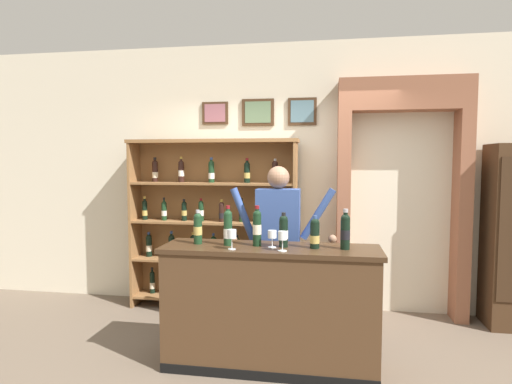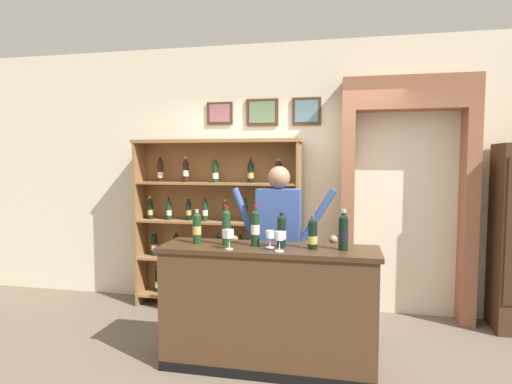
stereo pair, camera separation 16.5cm
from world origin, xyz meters
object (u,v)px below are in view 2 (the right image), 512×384
at_px(tasting_bottle_rosso, 282,231).
at_px(wine_shelf, 218,219).
at_px(tasting_bottle_bianco, 255,227).
at_px(tasting_bottle_grappa, 343,231).
at_px(tasting_bottle_chianti, 197,227).
at_px(wine_glass_left, 270,236).
at_px(tasting_bottle_riserva, 313,234).
at_px(wine_glass_center, 279,237).
at_px(tasting_counter, 268,308).
at_px(wine_glass_right, 229,234).
at_px(tasting_bottle_vin_santo, 226,227).
at_px(shopkeeper, 279,234).

bearing_deg(tasting_bottle_rosso, wine_shelf, 125.69).
bearing_deg(tasting_bottle_rosso, tasting_bottle_bianco, 177.29).
distance_m(tasting_bottle_rosso, tasting_bottle_grappa, 0.50).
relative_size(tasting_bottle_chianti, tasting_bottle_grappa, 0.90).
bearing_deg(wine_glass_left, tasting_bottle_rosso, 22.63).
relative_size(tasting_bottle_riserva, tasting_bottle_grappa, 0.82).
relative_size(wine_shelf, wine_glass_center, 12.47).
bearing_deg(tasting_bottle_riserva, wine_shelf, 132.02).
xyz_separation_m(tasting_counter, wine_glass_left, (0.02, -0.03, 0.62)).
distance_m(wine_shelf, wine_glass_right, 1.61).
height_order(tasting_counter, tasting_bottle_rosso, tasting_bottle_rosso).
relative_size(tasting_counter, tasting_bottle_rosso, 6.31).
height_order(tasting_bottle_chianti, wine_glass_left, tasting_bottle_chianti).
bearing_deg(wine_shelf, wine_glass_right, -69.62).
bearing_deg(tasting_bottle_riserva, tasting_bottle_chianti, 178.51).
relative_size(tasting_bottle_chianti, tasting_bottle_vin_santo, 0.87).
xyz_separation_m(shopkeeper, tasting_bottle_riserva, (0.36, -0.56, 0.11)).
relative_size(tasting_bottle_bianco, tasting_bottle_grappa, 1.04).
distance_m(tasting_bottle_grappa, wine_glass_center, 0.52).
relative_size(tasting_counter, tasting_bottle_vin_santo, 5.36).
xyz_separation_m(tasting_bottle_bianco, wine_glass_left, (0.13, -0.05, -0.06)).
relative_size(wine_shelf, tasting_bottle_vin_santo, 5.87).
height_order(tasting_counter, shopkeeper, shopkeeper).
bearing_deg(wine_glass_right, shopkeeper, 67.39).
relative_size(wine_shelf, tasting_counter, 1.10).
bearing_deg(tasting_bottle_bianco, tasting_bottle_chianti, 179.91).
height_order(wine_shelf, shopkeeper, wine_shelf).
bearing_deg(wine_glass_left, wine_glass_center, -51.91).
relative_size(tasting_bottle_bianco, wine_glass_center, 2.13).
height_order(wine_glass_right, wine_glass_center, wine_glass_right).
bearing_deg(wine_glass_right, tasting_bottle_chianti, 152.29).
xyz_separation_m(tasting_bottle_riserva, tasting_bottle_grappa, (0.24, 0.01, 0.03)).
height_order(wine_shelf, tasting_bottle_riserva, wine_shelf).
bearing_deg(tasting_bottle_chianti, tasting_bottle_riserva, -1.49).
height_order(tasting_counter, tasting_bottle_vin_santo, tasting_bottle_vin_santo).
relative_size(tasting_bottle_grappa, wine_glass_left, 2.30).
relative_size(tasting_bottle_vin_santo, wine_glass_left, 2.37).
bearing_deg(wine_glass_right, tasting_bottle_bianco, 44.99).
bearing_deg(wine_glass_left, shopkeeper, 91.50).
bearing_deg(tasting_bottle_bianco, wine_shelf, 119.03).
bearing_deg(tasting_bottle_riserva, tasting_bottle_bianco, 177.02).
relative_size(tasting_bottle_chianti, wine_glass_center, 1.84).
height_order(tasting_bottle_chianti, wine_glass_center, tasting_bottle_chianti).
distance_m(tasting_bottle_vin_santo, tasting_bottle_grappa, 0.97).
distance_m(shopkeeper, tasting_bottle_vin_santo, 0.68).
height_order(tasting_bottle_chianti, wine_glass_right, tasting_bottle_chianti).
height_order(tasting_bottle_bianco, wine_glass_right, tasting_bottle_bianco).
xyz_separation_m(tasting_bottle_chianti, tasting_bottle_bianco, (0.52, -0.00, 0.02)).
height_order(wine_shelf, wine_glass_left, wine_shelf).
bearing_deg(shopkeeper, tasting_bottle_grappa, -42.28).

